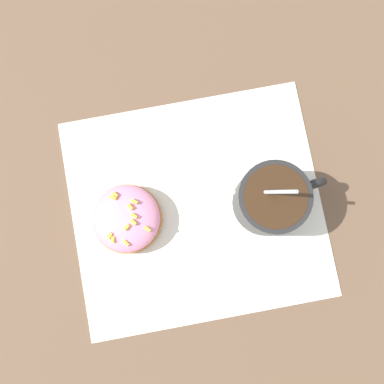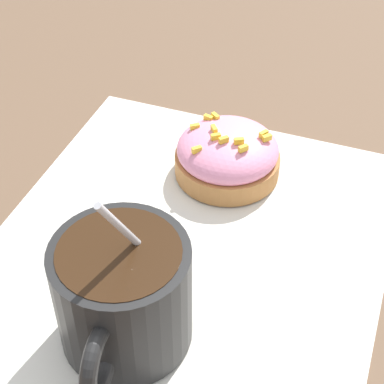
{
  "view_description": "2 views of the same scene",
  "coord_description": "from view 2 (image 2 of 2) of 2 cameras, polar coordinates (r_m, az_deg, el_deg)",
  "views": [
    {
      "loc": [
        0.01,
        0.04,
        0.53
      ],
      "look_at": [
        0.0,
        -0.02,
        0.04
      ],
      "focal_mm": 42.0,
      "sensor_mm": 36.0,
      "label": 1
    },
    {
      "loc": [
        -0.28,
        -0.11,
        0.32
      ],
      "look_at": [
        0.01,
        0.0,
        0.04
      ],
      "focal_mm": 60.0,
      "sensor_mm": 36.0,
      "label": 2
    }
  ],
  "objects": [
    {
      "name": "ground_plane",
      "position": [
        0.44,
        -0.3,
        -4.84
      ],
      "size": [
        3.0,
        3.0,
        0.0
      ],
      "primitive_type": "plane",
      "color": "brown"
    },
    {
      "name": "coffee_cup",
      "position": [
        0.36,
        -6.24,
        -8.88
      ],
      "size": [
        0.11,
        0.08,
        0.11
      ],
      "color": "black",
      "rests_on": "paper_napkin"
    },
    {
      "name": "frosted_pastry",
      "position": [
        0.48,
        3.46,
        3.28
      ],
      "size": [
        0.08,
        0.08,
        0.04
      ],
      "color": "#B2753D",
      "rests_on": "paper_napkin"
    },
    {
      "name": "paper_napkin",
      "position": [
        0.44,
        -0.3,
        -4.71
      ],
      "size": [
        0.29,
        0.26,
        0.0
      ],
      "color": "white",
      "rests_on": "ground_plane"
    }
  ]
}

